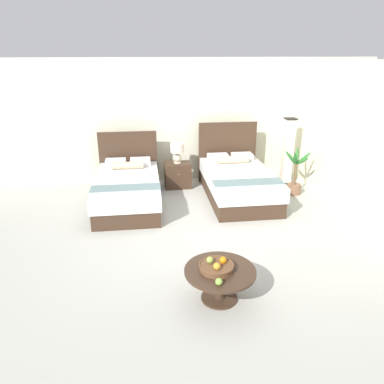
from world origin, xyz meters
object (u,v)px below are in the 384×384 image
object	(u,v)px
potted_palm	(295,179)
table_lamp	(177,150)
nightstand	(178,175)
bed_near_window	(128,188)
coffee_table	(220,277)
floor_lamp_corner	(288,151)
loose_apple	(219,282)
fruit_bowl	(217,266)
bed_near_corner	(238,182)

from	to	relation	value
potted_palm	table_lamp	bearing A→B (deg)	160.63
nightstand	bed_near_window	bearing A→B (deg)	-144.30
coffee_table	floor_lamp_corner	xyz separation A→B (m)	(2.43, 3.82, 0.43)
bed_near_window	loose_apple	world-z (taller)	bed_near_window
bed_near_window	coffee_table	world-z (taller)	bed_near_window
nightstand	table_lamp	world-z (taller)	table_lamp
loose_apple	floor_lamp_corner	distance (m)	4.82
nightstand	fruit_bowl	xyz separation A→B (m)	(-0.05, -3.93, 0.18)
potted_palm	fruit_bowl	bearing A→B (deg)	-127.18
bed_near_window	bed_near_corner	world-z (taller)	bed_near_corner
bed_near_window	coffee_table	distance (m)	3.34
loose_apple	potted_palm	bearing A→B (deg)	54.81
bed_near_corner	floor_lamp_corner	xyz separation A→B (m)	(1.30, 0.64, 0.41)
bed_near_window	floor_lamp_corner	distance (m)	3.57
nightstand	floor_lamp_corner	distance (m)	2.47
table_lamp	loose_apple	xyz separation A→B (m)	(-0.09, -4.24, -0.38)
loose_apple	bed_near_corner	bearing A→B (deg)	70.75
bed_near_window	nightstand	size ratio (longest dim) A/B	4.08
coffee_table	potted_palm	xyz separation A→B (m)	(2.33, 3.14, 0.02)
fruit_bowl	floor_lamp_corner	size ratio (longest dim) A/B	0.28
bed_near_corner	nightstand	distance (m)	1.36
fruit_bowl	coffee_table	bearing A→B (deg)	-11.28
bed_near_corner	loose_apple	size ratio (longest dim) A/B	27.67
table_lamp	fruit_bowl	size ratio (longest dim) A/B	1.05
fruit_bowl	loose_apple	distance (m)	0.30
fruit_bowl	potted_palm	size ratio (longest dim) A/B	0.43
nightstand	potted_palm	distance (m)	2.46
bed_near_window	coffee_table	size ratio (longest dim) A/B	2.68
bed_near_corner	loose_apple	bearing A→B (deg)	-109.25
nightstand	floor_lamp_corner	size ratio (longest dim) A/B	0.38
bed_near_window	fruit_bowl	xyz separation A→B (m)	(1.02, -3.16, 0.14)
potted_palm	coffee_table	bearing A→B (deg)	-126.61
coffee_table	fruit_bowl	world-z (taller)	fruit_bowl
table_lamp	potted_palm	size ratio (longest dim) A/B	0.45
bed_near_corner	floor_lamp_corner	distance (m)	1.51
loose_apple	potted_palm	size ratio (longest dim) A/B	0.09
coffee_table	potted_palm	world-z (taller)	potted_palm
bed_near_window	loose_apple	size ratio (longest dim) A/B	27.53
table_lamp	floor_lamp_corner	distance (m)	2.43
coffee_table	loose_apple	world-z (taller)	loose_apple
floor_lamp_corner	table_lamp	bearing A→B (deg)	176.74
table_lamp	fruit_bowl	world-z (taller)	table_lamp
bed_near_corner	loose_apple	distance (m)	3.67
bed_near_corner	fruit_bowl	world-z (taller)	bed_near_corner
loose_apple	floor_lamp_corner	xyz separation A→B (m)	(2.51, 4.11, 0.28)
floor_lamp_corner	loose_apple	bearing A→B (deg)	-121.46
coffee_table	fruit_bowl	size ratio (longest dim) A/B	2.04
coffee_table	fruit_bowl	bearing A→B (deg)	168.72
fruit_bowl	bed_near_window	bearing A→B (deg)	107.90
table_lamp	potted_palm	distance (m)	2.52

